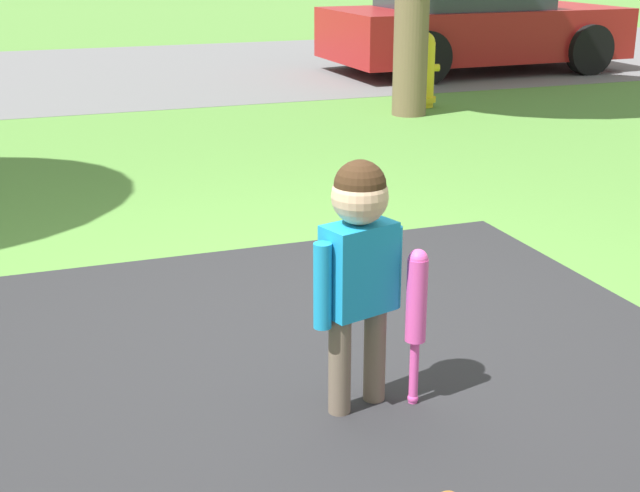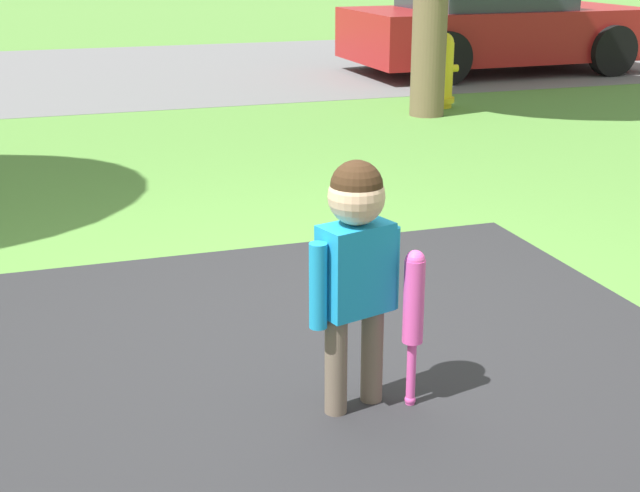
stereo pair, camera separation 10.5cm
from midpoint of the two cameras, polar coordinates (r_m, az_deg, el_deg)
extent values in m
plane|color=#518438|center=(4.13, -2.11, -4.49)|extent=(60.00, 60.00, 0.00)
cube|color=slate|center=(12.29, -14.71, 10.64)|extent=(40.00, 6.00, 0.01)
cylinder|color=#6B5B4C|center=(3.23, 0.33, -7.65)|extent=(0.08, 0.08, 0.38)
cylinder|color=#6B5B4C|center=(3.32, 2.62, -6.89)|extent=(0.08, 0.08, 0.38)
cube|color=#198CC6|center=(3.14, 1.55, -1.44)|extent=(0.28, 0.21, 0.33)
cylinder|color=#198CC6|center=(3.06, -0.82, -2.58)|extent=(0.06, 0.06, 0.31)
cylinder|color=#198CC6|center=(3.24, 3.77, -1.36)|extent=(0.06, 0.06, 0.31)
sphere|color=#D8AD8C|center=(3.06, 1.59, 3.20)|extent=(0.20, 0.20, 0.20)
sphere|color=#382314|center=(3.05, 1.59, 3.84)|extent=(0.18, 0.18, 0.18)
sphere|color=#E54CA5|center=(3.39, 5.07, -9.68)|extent=(0.04, 0.04, 0.04)
cylinder|color=#E54CA5|center=(3.34, 5.13, -8.05)|extent=(0.03, 0.03, 0.26)
cylinder|color=#E54CA5|center=(3.22, 5.28, -3.49)|extent=(0.08, 0.08, 0.32)
sphere|color=#E54CA5|center=(3.16, 5.36, -0.84)|extent=(0.07, 0.07, 0.07)
cylinder|color=yellow|center=(9.45, 6.35, 10.84)|extent=(0.21, 0.21, 0.67)
sphere|color=yellow|center=(9.41, 6.43, 12.84)|extent=(0.20, 0.20, 0.20)
cylinder|color=yellow|center=(9.49, 6.30, 9.33)|extent=(0.27, 0.27, 0.05)
cylinder|color=yellow|center=(9.49, 7.02, 11.26)|extent=(0.10, 0.07, 0.07)
cube|color=maroon|center=(12.31, 9.54, 13.32)|extent=(3.87, 1.90, 0.64)
cylinder|color=black|center=(13.73, 11.90, 12.99)|extent=(0.65, 0.19, 0.64)
cylinder|color=black|center=(12.23, 16.64, 11.94)|extent=(0.65, 0.19, 0.64)
cylinder|color=black|center=(12.60, 2.54, 12.87)|extent=(0.65, 0.19, 0.64)
cylinder|color=black|center=(10.95, 6.49, 11.87)|extent=(0.65, 0.19, 0.64)
camera|label=1|loc=(0.05, -90.85, -0.29)|focal=50.00mm
camera|label=2|loc=(0.05, 89.15, 0.29)|focal=50.00mm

